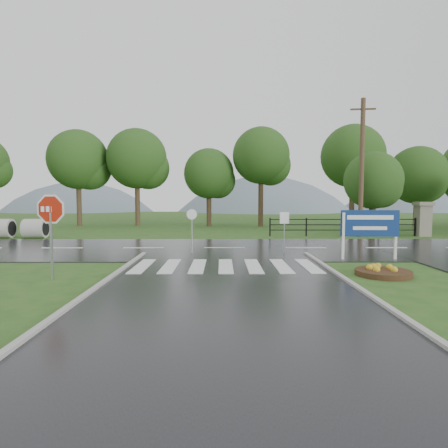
{
  "coord_description": "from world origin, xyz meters",
  "views": [
    {
      "loc": [
        -0.13,
        -8.31,
        2.5
      ],
      "look_at": [
        -0.06,
        6.0,
        1.5
      ],
      "focal_mm": 30.0,
      "sensor_mm": 36.0,
      "label": 1
    }
  ],
  "objects": [
    {
      "name": "estate_billboard",
      "position": [
        5.78,
        6.56,
        1.38
      ],
      "size": [
        2.3,
        0.16,
        2.01
      ],
      "color": "silver",
      "rests_on": "ground"
    },
    {
      "name": "crosswalk",
      "position": [
        0.0,
        5.0,
        0.06
      ],
      "size": [
        6.5,
        2.8,
        0.02
      ],
      "color": "silver",
      "rests_on": "ground"
    },
    {
      "name": "reg_sign_round",
      "position": [
        -1.49,
        8.4,
        1.29
      ],
      "size": [
        0.47,
        0.07,
        2.0
      ],
      "color": "#939399",
      "rests_on": "ground"
    },
    {
      "name": "entrance_tree_left",
      "position": [
        10.27,
        17.5,
        3.69
      ],
      "size": [
        3.94,
        3.94,
        5.69
      ],
      "color": "#3D2B1C",
      "rests_on": "ground"
    },
    {
      "name": "hills",
      "position": [
        3.49,
        65.0,
        -15.54
      ],
      "size": [
        102.0,
        48.0,
        48.0
      ],
      "color": "slate",
      "rests_on": "ground"
    },
    {
      "name": "stop_sign",
      "position": [
        -5.32,
        3.01,
        1.93
      ],
      "size": [
        1.23,
        0.2,
        2.78
      ],
      "color": "#939399",
      "rests_on": "ground"
    },
    {
      "name": "fence_west",
      "position": [
        7.75,
        16.0,
        0.72
      ],
      "size": [
        9.58,
        0.08,
        1.2
      ],
      "color": "black",
      "rests_on": "ground"
    },
    {
      "name": "utility_pole_east",
      "position": [
        8.72,
        15.5,
        4.44
      ],
      "size": [
        1.55,
        0.29,
        8.73
      ],
      "color": "#473523",
      "rests_on": "ground"
    },
    {
      "name": "main_road",
      "position": [
        0.0,
        10.0,
        0.0
      ],
      "size": [
        90.0,
        8.0,
        0.04
      ],
      "primitive_type": "cube",
      "color": "black",
      "rests_on": "ground"
    },
    {
      "name": "pillar_west",
      "position": [
        13.0,
        16.0,
        1.18
      ],
      "size": [
        1.0,
        1.0,
        2.24
      ],
      "color": "gray",
      "rests_on": "ground"
    },
    {
      "name": "reg_sign_small",
      "position": [
        2.63,
        8.17,
        1.35
      ],
      "size": [
        0.42,
        0.07,
        1.88
      ],
      "color": "#939399",
      "rests_on": "ground"
    },
    {
      "name": "flower_bed",
      "position": [
        5.07,
        3.58,
        0.13
      ],
      "size": [
        1.75,
        1.75,
        0.35
      ],
      "color": "#332111",
      "rests_on": "ground"
    },
    {
      "name": "treeline",
      "position": [
        1.0,
        24.0,
        0.0
      ],
      "size": [
        83.2,
        5.2,
        10.0
      ],
      "color": "#1E4214",
      "rests_on": "ground"
    },
    {
      "name": "ground",
      "position": [
        0.0,
        0.0,
        0.0
      ],
      "size": [
        120.0,
        120.0,
        0.0
      ],
      "primitive_type": "plane",
      "color": "#2A501A",
      "rests_on": "ground"
    },
    {
      "name": "culvert_pipes",
      "position": [
        -13.9,
        15.0,
        0.6
      ],
      "size": [
        5.5,
        1.2,
        1.2
      ],
      "color": "#9E9B93",
      "rests_on": "ground"
    }
  ]
}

